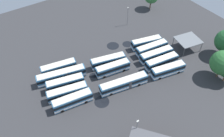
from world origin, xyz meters
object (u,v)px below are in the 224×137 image
object	(u,v)px
bus_row2_slot1	(62,75)
lamp_post_near_entrance	(128,15)
bus_row0_slot3	(162,62)
bus_row2_slot2	(65,83)
bus_row1_slot2	(113,68)
bus_row2_slot3	(67,92)
bus_row0_slot2	(156,55)
bus_row0_slot0	(146,43)
bus_row2_slot0	(59,68)
bus_row0_slot1	(152,48)
tree_south_edge	(223,63)
maintenance_shelter	(188,40)
bus_row2_slot4	(72,101)
bus_row0_slot4	(168,70)
lamp_post_mid_lot	(136,130)
bus_row1_slot4	(124,84)
bus_row1_slot1	(108,61)

from	to	relation	value
bus_row2_slot1	lamp_post_near_entrance	xyz separation A→B (m)	(-34.00, -12.36, 2.43)
bus_row0_slot3	bus_row2_slot2	size ratio (longest dim) A/B	1.02
bus_row1_slot2	bus_row2_slot3	xyz separation A→B (m)	(16.00, 0.82, 0.00)
bus_row0_slot2	bus_row2_slot3	distance (m)	31.53
bus_row0_slot0	bus_row2_slot0	xyz separation A→B (m)	(30.73, -5.72, 0.00)
bus_row0_slot0	bus_row0_slot1	bearing A→B (deg)	83.37
lamp_post_near_entrance	tree_south_edge	world-z (taller)	tree_south_edge
bus_row0_slot0	bus_row1_slot2	bearing A→B (deg)	12.74
maintenance_shelter	bus_row2_slot0	bearing A→B (deg)	-18.88
bus_row2_slot4	bus_row2_slot1	bearing A→B (deg)	-98.61
bus_row0_slot4	bus_row2_slot3	xyz separation A→B (m)	(29.87, -9.35, 0.00)
bus_row0_slot3	bus_row2_slot0	distance (m)	32.74
bus_row0_slot0	bus_row0_slot4	size ratio (longest dim) A/B	0.98
lamp_post_mid_lot	bus_row1_slot2	bearing A→B (deg)	-110.52
bus_row0_slot1	bus_row2_slot0	distance (m)	31.66
bus_row0_slot3	bus_row1_slot2	size ratio (longest dim) A/B	1.02
bus_row2_slot3	lamp_post_mid_lot	size ratio (longest dim) A/B	1.33
bus_row2_slot2	lamp_post_mid_lot	distance (m)	26.00
bus_row0_slot3	bus_row0_slot4	xyz separation A→B (m)	(0.83, 3.82, -0.00)
bus_row0_slot2	lamp_post_mid_lot	world-z (taller)	lamp_post_mid_lot
bus_row0_slot0	maintenance_shelter	bearing A→B (deg)	142.37
bus_row0_slot0	bus_row0_slot4	xyz separation A→B (m)	(2.93, 13.97, 0.00)
bus_row0_slot4	bus_row2_slot1	distance (m)	32.78
bus_row1_slot4	bus_row0_slot4	bearing A→B (deg)	168.17
bus_row0_slot3	lamp_post_near_entrance	xyz separation A→B (m)	(-4.71, -24.82, 2.43)
bus_row0_slot2	maintenance_shelter	bearing A→B (deg)	171.42
bus_row1_slot2	bus_row2_slot0	bearing A→B (deg)	-34.37
tree_south_edge	bus_row0_slot4	bearing A→B (deg)	-37.91
bus_row2_slot3	lamp_post_near_entrance	distance (m)	40.40
bus_row0_slot1	bus_row0_slot4	bearing A→B (deg)	76.56
maintenance_shelter	lamp_post_near_entrance	size ratio (longest dim) A/B	1.15
bus_row2_slot1	maintenance_shelter	size ratio (longest dim) A/B	1.68
bus_row0_slot0	bus_row2_slot4	world-z (taller)	same
bus_row0_slot2	bus_row2_slot4	size ratio (longest dim) A/B	1.04
bus_row2_slot4	bus_row0_slot1	bearing A→B (deg)	-171.86
bus_row0_slot4	bus_row1_slot2	world-z (taller)	same
bus_row0_slot4	bus_row1_slot4	distance (m)	14.99
bus_row0_slot2	bus_row2_slot2	xyz separation A→B (m)	(30.45, -5.54, -0.00)
bus_row0_slot2	bus_row2_slot0	bearing A→B (deg)	-22.94
bus_row0_slot1	bus_row2_slot3	world-z (taller)	same
bus_row2_slot1	bus_row2_slot4	size ratio (longest dim) A/B	1.31
bus_row1_slot2	tree_south_edge	distance (m)	32.75
bus_row2_slot0	bus_row2_slot1	xyz separation A→B (m)	(0.66, 3.42, 0.00)
bus_row1_slot2	maintenance_shelter	distance (m)	28.44
bus_row1_slot1	maintenance_shelter	xyz separation A→B (m)	(-27.37, 8.30, 1.97)
bus_row0_slot3	bus_row2_slot2	distance (m)	31.02
bus_row2_slot2	bus_row2_slot0	bearing A→B (deg)	-98.76
lamp_post_near_entrance	bus_row1_slot1	bearing A→B (deg)	38.48
bus_row0_slot2	bus_row2_slot1	world-z (taller)	same
bus_row0_slot1	bus_row1_slot4	bearing A→B (deg)	23.81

